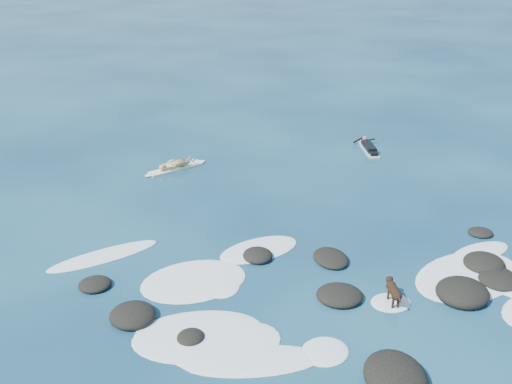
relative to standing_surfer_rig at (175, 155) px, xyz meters
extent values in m
plane|color=#0A2642|center=(3.28, -8.85, -0.64)|extent=(160.00, 160.00, 0.00)
ellipsoid|color=black|center=(-2.11, -9.79, -0.53)|extent=(1.60, 1.58, 0.45)
ellipsoid|color=black|center=(-3.09, -8.08, -0.57)|extent=(1.00, 0.93, 0.30)
ellipsoid|color=black|center=(3.82, -8.26, -0.56)|extent=(1.17, 1.39, 0.31)
ellipsoid|color=black|center=(6.65, -10.86, -0.49)|extent=(1.85, 1.80, 0.60)
ellipsoid|color=black|center=(9.17, -7.85, -0.58)|extent=(0.98, 0.90, 0.25)
ellipsoid|color=black|center=(8.03, -10.49, -0.56)|extent=(1.46, 1.44, 0.34)
ellipsoid|color=black|center=(3.47, -13.39, -0.50)|extent=(1.69, 1.92, 0.58)
ellipsoid|color=black|center=(-0.77, -10.95, -0.57)|extent=(0.82, 0.80, 0.29)
ellipsoid|color=black|center=(1.70, -7.63, -0.55)|extent=(1.16, 1.18, 0.35)
ellipsoid|color=black|center=(3.39, -10.16, -0.54)|extent=(1.51, 1.41, 0.40)
ellipsoid|color=black|center=(8.30, -10.22, -0.58)|extent=(0.96, 1.13, 0.24)
ellipsoid|color=black|center=(8.13, -9.62, -0.53)|extent=(1.63, 1.60, 0.45)
ellipsoid|color=white|center=(0.55, -12.04, -0.63)|extent=(3.39, 1.54, 0.12)
ellipsoid|color=white|center=(-0.92, -11.02, -0.63)|extent=(2.98, 2.31, 0.12)
ellipsoid|color=white|center=(1.85, -7.16, -0.63)|extent=(2.94, 2.05, 0.12)
ellipsoid|color=white|center=(-0.36, -8.43, -0.63)|extent=(3.29, 2.50, 0.12)
ellipsoid|color=white|center=(2.28, -12.11, -0.63)|extent=(1.41, 1.33, 0.12)
ellipsoid|color=white|center=(0.07, -11.37, -0.63)|extent=(2.93, 2.07, 0.12)
ellipsoid|color=white|center=(-2.87, -6.46, -0.63)|extent=(3.57, 1.92, 0.12)
ellipsoid|color=white|center=(7.39, -9.99, -0.63)|extent=(4.23, 3.40, 0.12)
ellipsoid|color=white|center=(0.26, -8.61, -0.63)|extent=(1.56, 1.95, 0.12)
ellipsoid|color=white|center=(-0.53, -10.70, -0.63)|extent=(3.38, 2.03, 0.12)
ellipsoid|color=white|center=(8.52, -8.86, -0.63)|extent=(2.36, 1.42, 0.12)
ellipsoid|color=white|center=(4.65, -10.67, -0.63)|extent=(1.10, 0.90, 0.12)
cube|color=#F3ECC2|center=(0.00, 0.00, -0.60)|extent=(2.38, 1.40, 0.08)
ellipsoid|color=#F3ECC2|center=(1.09, 0.47, -0.60)|extent=(0.54, 0.44, 0.09)
ellipsoid|color=#F3ECC2|center=(-1.09, -0.47, -0.60)|extent=(0.54, 0.44, 0.09)
imported|color=tan|center=(0.00, 0.00, 0.21)|extent=(0.56, 0.66, 1.55)
cube|color=silver|center=(8.71, 0.24, -0.60)|extent=(0.77, 2.14, 0.08)
ellipsoid|color=silver|center=(8.86, 1.27, -0.60)|extent=(0.31, 0.49, 0.08)
cube|color=black|center=(8.71, 0.24, -0.45)|extent=(0.56, 1.32, 0.21)
sphere|color=#AC6E5A|center=(8.82, 0.97, -0.34)|extent=(0.25, 0.25, 0.22)
cylinder|color=black|center=(8.57, 1.15, -0.46)|extent=(0.53, 0.22, 0.24)
cylinder|color=black|center=(9.10, 1.08, -0.46)|extent=(0.49, 0.34, 0.24)
cube|color=black|center=(8.61, -0.47, -0.49)|extent=(0.39, 0.56, 0.13)
cylinder|color=black|center=(4.65, -10.77, -0.19)|extent=(0.32, 0.56, 0.26)
sphere|color=black|center=(4.68, -10.53, -0.19)|extent=(0.30, 0.30, 0.27)
sphere|color=black|center=(4.63, -11.01, -0.19)|extent=(0.27, 0.27, 0.25)
sphere|color=black|center=(4.70, -10.37, -0.10)|extent=(0.21, 0.21, 0.19)
cone|color=black|center=(4.71, -10.26, -0.11)|extent=(0.11, 0.13, 0.10)
cone|color=black|center=(4.65, -10.38, -0.02)|extent=(0.10, 0.07, 0.09)
cone|color=black|center=(4.75, -10.39, -0.02)|extent=(0.10, 0.07, 0.09)
cylinder|color=black|center=(4.61, -10.58, -0.47)|extent=(0.07, 0.07, 0.35)
cylinder|color=black|center=(4.74, -10.59, -0.47)|extent=(0.07, 0.07, 0.35)
cylinder|color=black|center=(4.57, -10.94, -0.47)|extent=(0.07, 0.07, 0.35)
cylinder|color=black|center=(4.70, -10.96, -0.47)|extent=(0.07, 0.07, 0.35)
cylinder|color=black|center=(4.62, -11.13, -0.14)|extent=(0.07, 0.26, 0.15)
camera|label=1|loc=(-1.73, -22.12, 8.50)|focal=40.00mm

